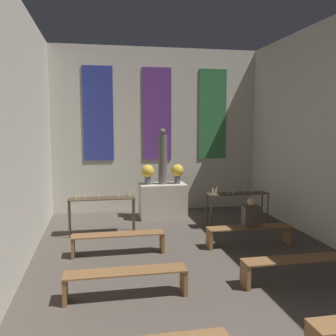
{
  "coord_description": "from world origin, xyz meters",
  "views": [
    {
      "loc": [
        -1.81,
        -1.84,
        2.63
      ],
      "look_at": [
        0.0,
        7.59,
        1.5
      ],
      "focal_mm": 40.0,
      "sensor_mm": 36.0,
      "label": 1
    }
  ],
  "objects_px": {
    "candle_rack_left": "(102,203)",
    "pew_back_right": "(249,232)",
    "flower_vase_right": "(177,172)",
    "pew_back_left": "(118,239)",
    "altar": "(163,201)",
    "flower_vase_left": "(148,172)",
    "person_seated": "(251,214)",
    "pew_second_left": "(126,278)",
    "candle_rack_right": "(237,198)",
    "statue": "(163,158)",
    "pew_second_right": "(297,265)"
  },
  "relations": [
    {
      "from": "person_seated",
      "to": "pew_second_left",
      "type": "bearing_deg",
      "value": -145.5
    },
    {
      "from": "candle_rack_left",
      "to": "pew_back_left",
      "type": "xyz_separation_m",
      "value": [
        0.3,
        -1.49,
        -0.45
      ]
    },
    {
      "from": "pew_back_right",
      "to": "pew_back_left",
      "type": "bearing_deg",
      "value": 180.0
    },
    {
      "from": "altar",
      "to": "flower_vase_left",
      "type": "relative_size",
      "value": 2.35
    },
    {
      "from": "statue",
      "to": "pew_second_right",
      "type": "bearing_deg",
      "value": -73.55
    },
    {
      "from": "flower_vase_right",
      "to": "pew_second_right",
      "type": "relative_size",
      "value": 0.3
    },
    {
      "from": "statue",
      "to": "pew_second_left",
      "type": "relative_size",
      "value": 0.83
    },
    {
      "from": "candle_rack_left",
      "to": "pew_second_right",
      "type": "xyz_separation_m",
      "value": [
        3.12,
        -3.45,
        -0.45
      ]
    },
    {
      "from": "flower_vase_right",
      "to": "candle_rack_right",
      "type": "height_order",
      "value": "flower_vase_right"
    },
    {
      "from": "flower_vase_right",
      "to": "person_seated",
      "type": "distance_m",
      "value": 3.05
    },
    {
      "from": "statue",
      "to": "pew_second_left",
      "type": "bearing_deg",
      "value": -106.45
    },
    {
      "from": "flower_vase_left",
      "to": "pew_second_right",
      "type": "distance_m",
      "value": 5.21
    },
    {
      "from": "candle_rack_right",
      "to": "pew_second_left",
      "type": "relative_size",
      "value": 0.85
    },
    {
      "from": "candle_rack_right",
      "to": "candle_rack_left",
      "type": "bearing_deg",
      "value": 179.96
    },
    {
      "from": "candle_rack_right",
      "to": "person_seated",
      "type": "height_order",
      "value": "person_seated"
    },
    {
      "from": "flower_vase_right",
      "to": "candle_rack_right",
      "type": "distance_m",
      "value": 1.92
    },
    {
      "from": "altar",
      "to": "statue",
      "type": "relative_size",
      "value": 0.83
    },
    {
      "from": "candle_rack_left",
      "to": "pew_second_right",
      "type": "height_order",
      "value": "candle_rack_left"
    },
    {
      "from": "candle_rack_right",
      "to": "pew_back_right",
      "type": "relative_size",
      "value": 0.85
    },
    {
      "from": "candle_rack_right",
      "to": "pew_second_right",
      "type": "bearing_deg",
      "value": -94.86
    },
    {
      "from": "person_seated",
      "to": "altar",
      "type": "bearing_deg",
      "value": 117.15
    },
    {
      "from": "candle_rack_left",
      "to": "candle_rack_right",
      "type": "relative_size",
      "value": 1.0
    },
    {
      "from": "pew_back_left",
      "to": "person_seated",
      "type": "height_order",
      "value": "person_seated"
    },
    {
      "from": "statue",
      "to": "pew_second_right",
      "type": "distance_m",
      "value": 5.17
    },
    {
      "from": "candle_rack_left",
      "to": "person_seated",
      "type": "height_order",
      "value": "candle_rack_left"
    },
    {
      "from": "pew_second_left",
      "to": "person_seated",
      "type": "relative_size",
      "value": 2.92
    },
    {
      "from": "pew_second_left",
      "to": "pew_back_right",
      "type": "relative_size",
      "value": 1.0
    },
    {
      "from": "candle_rack_left",
      "to": "pew_back_right",
      "type": "bearing_deg",
      "value": -25.52
    },
    {
      "from": "altar",
      "to": "flower_vase_left",
      "type": "distance_m",
      "value": 0.92
    },
    {
      "from": "altar",
      "to": "pew_back_left",
      "type": "relative_size",
      "value": 0.7
    },
    {
      "from": "pew_second_left",
      "to": "pew_second_right",
      "type": "relative_size",
      "value": 1.0
    },
    {
      "from": "pew_second_right",
      "to": "pew_back_right",
      "type": "bearing_deg",
      "value": 90.0
    },
    {
      "from": "pew_second_left",
      "to": "pew_second_right",
      "type": "height_order",
      "value": "same"
    },
    {
      "from": "candle_rack_left",
      "to": "candle_rack_right",
      "type": "distance_m",
      "value": 3.41
    },
    {
      "from": "flower_vase_left",
      "to": "flower_vase_right",
      "type": "xyz_separation_m",
      "value": [
        0.84,
        0.0,
        0.0
      ]
    },
    {
      "from": "flower_vase_right",
      "to": "candle_rack_right",
      "type": "relative_size",
      "value": 0.35
    },
    {
      "from": "altar",
      "to": "pew_back_left",
      "type": "distance_m",
      "value": 3.15
    },
    {
      "from": "altar",
      "to": "person_seated",
      "type": "xyz_separation_m",
      "value": [
        1.44,
        -2.81,
        0.22
      ]
    },
    {
      "from": "flower_vase_right",
      "to": "pew_back_left",
      "type": "height_order",
      "value": "flower_vase_right"
    },
    {
      "from": "pew_second_left",
      "to": "flower_vase_right",
      "type": "bearing_deg",
      "value": 69.03
    },
    {
      "from": "candle_rack_left",
      "to": "person_seated",
      "type": "bearing_deg",
      "value": -25.29
    },
    {
      "from": "flower_vase_right",
      "to": "pew_back_right",
      "type": "bearing_deg",
      "value": -70.63
    },
    {
      "from": "flower_vase_left",
      "to": "person_seated",
      "type": "xyz_separation_m",
      "value": [
        1.86,
        -2.81,
        -0.6
      ]
    },
    {
      "from": "candle_rack_left",
      "to": "altar",
      "type": "bearing_deg",
      "value": 37.8
    },
    {
      "from": "pew_second_left",
      "to": "person_seated",
      "type": "distance_m",
      "value": 3.48
    },
    {
      "from": "pew_second_right",
      "to": "pew_back_right",
      "type": "distance_m",
      "value": 1.96
    },
    {
      "from": "flower_vase_left",
      "to": "pew_back_right",
      "type": "bearing_deg",
      "value": -56.96
    },
    {
      "from": "altar",
      "to": "pew_second_right",
      "type": "relative_size",
      "value": 0.7
    },
    {
      "from": "pew_second_left",
      "to": "pew_back_left",
      "type": "bearing_deg",
      "value": 90.0
    },
    {
      "from": "statue",
      "to": "person_seated",
      "type": "distance_m",
      "value": 3.32
    }
  ]
}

